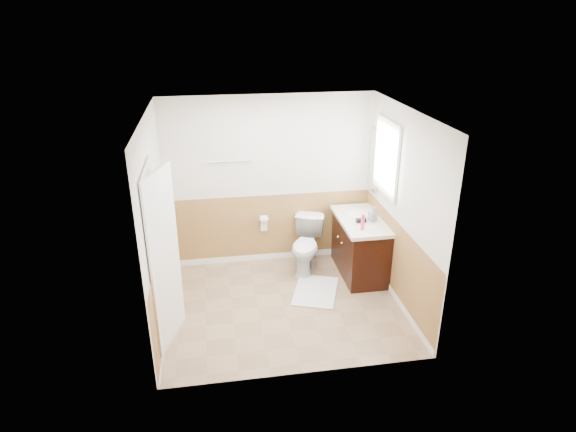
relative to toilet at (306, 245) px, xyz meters
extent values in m
plane|color=#8C7051|center=(-0.48, -0.90, -0.38)|extent=(3.00, 3.00, 0.00)
plane|color=white|center=(-0.48, -0.90, 2.12)|extent=(3.00, 3.00, 0.00)
plane|color=silver|center=(-0.48, 0.40, 0.87)|extent=(3.00, 0.00, 3.00)
plane|color=silver|center=(-0.48, -2.20, 0.87)|extent=(3.00, 0.00, 3.00)
plane|color=silver|center=(-1.98, -0.90, 0.87)|extent=(0.00, 3.00, 3.00)
plane|color=silver|center=(1.02, -0.90, 0.87)|extent=(0.00, 3.00, 3.00)
plane|color=#A27D40|center=(-0.48, 0.38, 0.12)|extent=(3.00, 0.00, 3.00)
plane|color=#A27D40|center=(-0.48, -2.19, 0.12)|extent=(3.00, 0.00, 3.00)
plane|color=#A27D40|center=(-1.97, -0.90, 0.12)|extent=(0.00, 2.60, 2.60)
plane|color=#A27D40|center=(1.01, -0.90, 0.12)|extent=(0.00, 2.60, 2.60)
imported|color=white|center=(0.00, 0.00, 0.00)|extent=(0.65, 0.85, 0.76)
cube|color=white|center=(0.00, -0.66, -0.37)|extent=(0.79, 0.94, 0.02)
cube|color=black|center=(0.73, -0.23, 0.02)|extent=(0.55, 1.10, 0.80)
sphere|color=silver|center=(0.43, -0.33, 0.17)|extent=(0.03, 0.03, 0.03)
sphere|color=silver|center=(0.43, -0.13, 0.17)|extent=(0.03, 0.03, 0.03)
cube|color=silver|center=(0.72, -0.23, 0.44)|extent=(0.60, 1.15, 0.05)
cylinder|color=white|center=(0.73, -0.08, 0.48)|extent=(0.36, 0.36, 0.02)
cylinder|color=silver|center=(0.91, -0.08, 0.54)|extent=(0.02, 0.02, 0.14)
cylinder|color=#D73762|center=(0.63, -0.58, 0.58)|extent=(0.05, 0.05, 0.22)
imported|color=gray|center=(0.85, -0.33, 0.58)|extent=(0.13, 0.13, 0.21)
cylinder|color=black|center=(0.68, -0.35, 0.50)|extent=(0.14, 0.07, 0.07)
cylinder|color=black|center=(0.65, -0.33, 0.47)|extent=(0.03, 0.03, 0.07)
cube|color=silver|center=(1.00, 0.20, 1.17)|extent=(0.02, 0.35, 0.90)
cube|color=white|center=(0.99, -0.32, 1.37)|extent=(0.04, 0.80, 1.00)
cube|color=white|center=(1.01, -0.32, 1.37)|extent=(0.01, 0.70, 0.90)
cube|color=white|center=(-1.88, -1.35, 0.64)|extent=(0.29, 0.78, 2.04)
cube|color=white|center=(-1.95, -1.35, 0.65)|extent=(0.02, 0.92, 2.10)
sphere|color=silver|center=(-1.82, -1.02, 0.57)|extent=(0.06, 0.06, 0.06)
cylinder|color=silver|center=(-1.03, 0.34, 1.22)|extent=(0.62, 0.02, 0.02)
cylinder|color=silver|center=(-0.58, 0.32, 0.32)|extent=(0.14, 0.02, 0.02)
cylinder|color=white|center=(-0.58, 0.32, 0.32)|extent=(0.10, 0.11, 0.11)
cube|color=white|center=(-0.58, 0.32, 0.21)|extent=(0.10, 0.01, 0.16)
camera|label=1|loc=(-1.30, -6.22, 3.19)|focal=30.45mm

